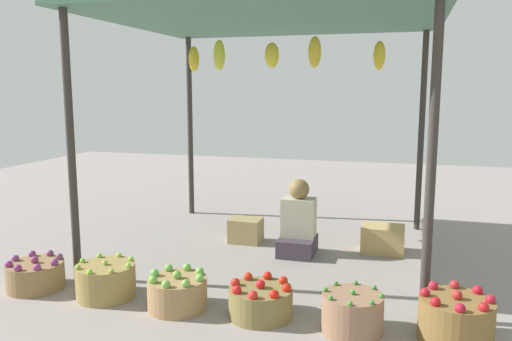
% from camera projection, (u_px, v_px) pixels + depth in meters
% --- Properties ---
extents(ground_plane, '(14.00, 14.00, 0.00)m').
position_uv_depth(ground_plane, '(273.00, 250.00, 5.41)').
color(ground_plane, gray).
extents(market_stall_structure, '(3.26, 2.87, 2.39)m').
position_uv_depth(market_stall_structure, '(274.00, 33.00, 5.06)').
color(market_stall_structure, '#38332D').
rests_on(market_stall_structure, ground).
extents(vendor_person, '(0.36, 0.44, 0.78)m').
position_uv_depth(vendor_person, '(298.00, 225.00, 5.25)').
color(vendor_person, '#3E3441').
rests_on(vendor_person, ground).
extents(basket_purple_onions, '(0.47, 0.47, 0.28)m').
position_uv_depth(basket_purple_onions, '(36.00, 275.00, 4.35)').
color(basket_purple_onions, olive).
rests_on(basket_purple_onions, ground).
extents(basket_limes, '(0.48, 0.48, 0.31)m').
position_uv_depth(basket_limes, '(106.00, 280.00, 4.17)').
color(basket_limes, olive).
rests_on(basket_limes, ground).
extents(basket_green_apples, '(0.46, 0.46, 0.30)m').
position_uv_depth(basket_green_apples, '(177.00, 292.00, 3.95)').
color(basket_green_apples, '#A17C4F').
rests_on(basket_green_apples, ground).
extents(basket_red_tomatoes, '(0.48, 0.48, 0.28)m').
position_uv_depth(basket_red_tomatoes, '(261.00, 301.00, 3.81)').
color(basket_red_tomatoes, olive).
rests_on(basket_red_tomatoes, ground).
extents(basket_green_chilies, '(0.43, 0.43, 0.31)m').
position_uv_depth(basket_green_chilies, '(352.00, 313.00, 3.57)').
color(basket_green_chilies, '#926B50').
rests_on(basket_green_chilies, ground).
extents(basket_red_apples, '(0.49, 0.49, 0.36)m').
position_uv_depth(basket_red_apples, '(456.00, 319.00, 3.43)').
color(basket_red_apples, brown).
rests_on(basket_red_apples, ground).
extents(wooden_crate_near_vendor, '(0.34, 0.29, 0.27)m').
position_uv_depth(wooden_crate_near_vendor, '(246.00, 230.00, 5.68)').
color(wooden_crate_near_vendor, '#9C8656').
rests_on(wooden_crate_near_vendor, ground).
extents(wooden_crate_stacked_rear, '(0.43, 0.32, 0.28)m').
position_uv_depth(wooden_crate_stacked_rear, '(383.00, 239.00, 5.32)').
color(wooden_crate_stacked_rear, tan).
rests_on(wooden_crate_stacked_rear, ground).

